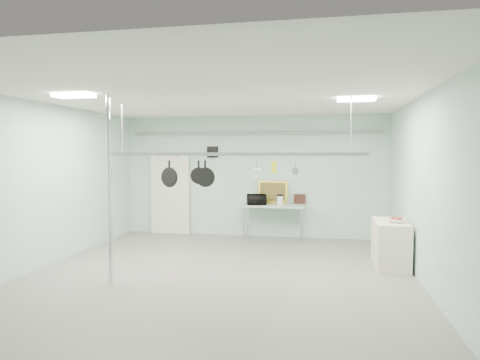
% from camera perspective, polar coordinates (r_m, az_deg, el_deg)
% --- Properties ---
extents(floor, '(8.00, 8.00, 0.00)m').
position_cam_1_polar(floor, '(7.79, -3.20, -12.93)').
color(floor, gray).
rests_on(floor, ground).
extents(ceiling, '(7.00, 8.00, 0.02)m').
position_cam_1_polar(ceiling, '(7.53, -3.29, 11.02)').
color(ceiling, silver).
rests_on(ceiling, back_wall).
extents(back_wall, '(7.00, 0.02, 3.20)m').
position_cam_1_polar(back_wall, '(11.40, 1.71, 0.48)').
color(back_wall, silver).
rests_on(back_wall, floor).
extents(right_wall, '(0.02, 8.00, 3.20)m').
position_cam_1_polar(right_wall, '(7.45, 23.77, -1.45)').
color(right_wall, silver).
rests_on(right_wall, floor).
extents(door, '(1.10, 0.10, 2.20)m').
position_cam_1_polar(door, '(11.98, -9.26, -2.05)').
color(door, silver).
rests_on(door, floor).
extents(wall_vent, '(0.30, 0.04, 0.30)m').
position_cam_1_polar(wall_vent, '(11.59, -3.68, 3.74)').
color(wall_vent, black).
rests_on(wall_vent, back_wall).
extents(conduit_pipe, '(6.60, 0.07, 0.07)m').
position_cam_1_polar(conduit_pipe, '(11.30, 1.65, 6.29)').
color(conduit_pipe, gray).
rests_on(conduit_pipe, back_wall).
extents(chrome_pole, '(0.08, 0.08, 3.20)m').
position_cam_1_polar(chrome_pole, '(7.55, -17.00, -1.24)').
color(chrome_pole, silver).
rests_on(chrome_pole, floor).
extents(prep_table, '(1.60, 0.70, 0.91)m').
position_cam_1_polar(prep_table, '(11.00, 4.47, -3.65)').
color(prep_table, '#9BB7AA').
rests_on(prep_table, floor).
extents(side_cabinet, '(0.60, 1.20, 0.90)m').
position_cam_1_polar(side_cabinet, '(8.91, 19.43, -8.04)').
color(side_cabinet, silver).
rests_on(side_cabinet, floor).
extents(pot_rack, '(4.80, 0.06, 1.00)m').
position_cam_1_polar(pot_rack, '(7.72, -1.27, 3.70)').
color(pot_rack, '#B7B7BC').
rests_on(pot_rack, ceiling).
extents(light_panel_left, '(0.65, 0.30, 0.05)m').
position_cam_1_polar(light_panel_left, '(7.66, -21.29, 10.43)').
color(light_panel_left, white).
rests_on(light_panel_left, ceiling).
extents(light_panel_right, '(0.65, 0.30, 0.05)m').
position_cam_1_polar(light_panel_right, '(7.92, 15.23, 10.32)').
color(light_panel_right, white).
rests_on(light_panel_right, ceiling).
extents(microwave, '(0.55, 0.44, 0.27)m').
position_cam_1_polar(microwave, '(10.91, 2.22, -2.62)').
color(microwave, black).
rests_on(microwave, prep_table).
extents(coffee_canister, '(0.19, 0.19, 0.22)m').
position_cam_1_polar(coffee_canister, '(10.98, 5.35, -2.70)').
color(coffee_canister, silver).
rests_on(coffee_canister, prep_table).
extents(painting_large, '(0.78, 0.15, 0.58)m').
position_cam_1_polar(painting_large, '(11.26, 4.39, -1.63)').
color(painting_large, yellow).
rests_on(painting_large, prep_table).
extents(painting_small, '(0.30, 0.08, 0.25)m').
position_cam_1_polar(painting_small, '(11.22, 7.96, -2.52)').
color(painting_small, black).
rests_on(painting_small, prep_table).
extents(fruit_bowl, '(0.43, 0.43, 0.08)m').
position_cam_1_polar(fruit_bowl, '(8.65, 20.10, -5.11)').
color(fruit_bowl, white).
rests_on(fruit_bowl, side_cabinet).
extents(skillet_left, '(0.37, 0.17, 0.51)m').
position_cam_1_polar(skillet_left, '(8.06, -9.41, 0.81)').
color(skillet_left, black).
rests_on(skillet_left, pot_rack).
extents(skillet_mid, '(0.31, 0.07, 0.43)m').
position_cam_1_polar(skillet_mid, '(7.87, -5.53, 1.05)').
color(skillet_mid, black).
rests_on(skillet_mid, pot_rack).
extents(skillet_right, '(0.36, 0.06, 0.48)m').
position_cam_1_polar(skillet_right, '(7.84, -4.66, 0.87)').
color(skillet_right, black).
rests_on(skillet_right, pot_rack).
extents(whisk, '(0.20, 0.20, 0.31)m').
position_cam_1_polar(whisk, '(7.63, 2.25, 1.45)').
color(whisk, '#BDBCC1').
rests_on(whisk, pot_rack).
extents(grater, '(0.09, 0.06, 0.23)m').
position_cam_1_polar(grater, '(7.59, 4.57, 1.74)').
color(grater, orange).
rests_on(grater, pot_rack).
extents(saucepan, '(0.15, 0.11, 0.23)m').
position_cam_1_polar(saucepan, '(7.56, 7.38, 1.69)').
color(saucepan, '#B1B1B6').
rests_on(saucepan, pot_rack).
extents(fruit_cluster, '(0.24, 0.24, 0.09)m').
position_cam_1_polar(fruit_cluster, '(8.64, 20.10, -4.85)').
color(fruit_cluster, '#A21A0E').
rests_on(fruit_cluster, fruit_bowl).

